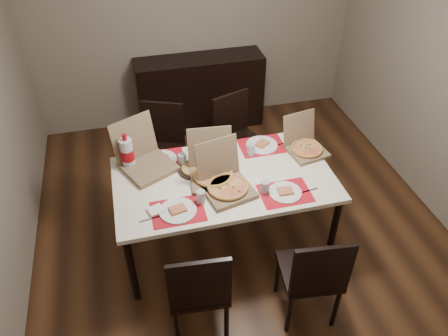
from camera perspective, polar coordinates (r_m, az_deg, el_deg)
The scene contains 20 objects.
ground at distance 4.28m, azimuth 1.97°, elevation -7.08°, with size 3.80×4.00×0.02m, color #472916.
room_walls at distance 3.64m, azimuth 0.67°, elevation 17.46°, with size 3.84×4.02×2.62m.
sideboard at distance 5.39m, azimuth -3.09°, elevation 9.78°, with size 1.50×0.40×0.90m, color black.
dining_table at distance 3.64m, azimuth 0.00°, elevation -2.04°, with size 1.80×1.00×0.75m.
chair_near_left at distance 3.15m, azimuth -3.32°, elevation -15.36°, with size 0.46×0.46×0.93m.
chair_near_right at distance 3.28m, azimuth 11.58°, elevation -13.42°, with size 0.46×0.46×0.93m.
chair_far_left at distance 4.41m, azimuth -8.12°, elevation 3.01°, with size 0.55×0.55×0.93m.
chair_far_right at distance 4.51m, azimuth 1.66°, elevation 4.39°, with size 0.54×0.54×0.93m.
setting_near_left at distance 3.32m, azimuth -5.65°, elevation -5.16°, with size 0.52×0.30×0.11m.
setting_near_right at distance 3.46m, azimuth 7.32°, elevation -2.99°, with size 0.47×0.30×0.11m.
setting_far_left at distance 3.78m, azimuth -7.80°, elevation 1.10°, with size 0.45×0.30×0.11m.
setting_far_right at distance 3.92m, azimuth 4.64°, elevation 2.86°, with size 0.47×0.30×0.11m.
napkin_loose at distance 3.57m, azimuth 0.70°, elevation -1.37°, with size 0.12×0.11×0.02m, color white.
pizza_box_center at distance 3.45m, azimuth 0.23°, elevation -2.03°, with size 0.45×0.48×0.37m.
pizza_box_right at distance 3.92m, azimuth 10.54°, elevation 2.87°, with size 0.37×0.39×0.31m.
pizza_box_left at distance 3.73m, azimuth -10.25°, elevation 0.98°, with size 0.54×0.56×0.39m.
pizza_box_extra at distance 3.56m, azimuth -1.52°, elevation -0.44°, with size 0.40×0.44×0.37m.
faina_plate at distance 3.66m, azimuth -4.00°, elevation -0.17°, with size 0.26×0.26×0.03m.
dip_bowl at distance 3.77m, azimuth -0.50°, elevation 1.27°, with size 0.13×0.13×0.03m, color white.
soda_bottle at distance 3.70m, azimuth -12.52°, elevation 1.83°, with size 0.11×0.11×0.33m.
Camera 1 is at (-0.86, -2.85, 3.07)m, focal length 35.00 mm.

